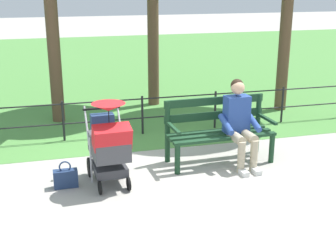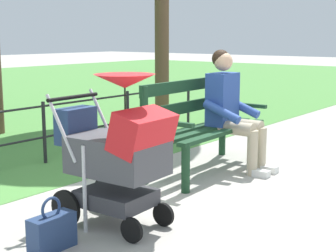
% 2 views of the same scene
% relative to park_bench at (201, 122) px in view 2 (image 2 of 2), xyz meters
% --- Properties ---
extents(ground_plane, '(60.00, 60.00, 0.00)m').
position_rel_park_bench_xyz_m(ground_plane, '(0.84, 0.12, -0.53)').
color(ground_plane, '#ADA89E').
extents(park_bench, '(1.62, 0.65, 0.96)m').
position_rel_park_bench_xyz_m(park_bench, '(0.00, 0.00, 0.00)').
color(park_bench, '#193D23').
rests_on(park_bench, ground).
extents(person_on_bench, '(0.54, 0.74, 1.28)m').
position_rel_park_bench_xyz_m(person_on_bench, '(-0.24, 0.22, 0.15)').
color(person_on_bench, tan).
rests_on(person_on_bench, ground).
extents(stroller, '(0.55, 0.91, 1.15)m').
position_rel_park_bench_xyz_m(stroller, '(1.71, 0.43, 0.07)').
color(stroller, black).
rests_on(stroller, ground).
extents(handbag, '(0.32, 0.14, 0.37)m').
position_rel_park_bench_xyz_m(handbag, '(2.30, 0.37, -0.40)').
color(handbag, navy).
rests_on(handbag, ground).
extents(park_fence, '(8.29, 0.04, 0.70)m').
position_rel_park_bench_xyz_m(park_fence, '(0.55, -1.54, -0.10)').
color(park_fence, black).
rests_on(park_fence, ground).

